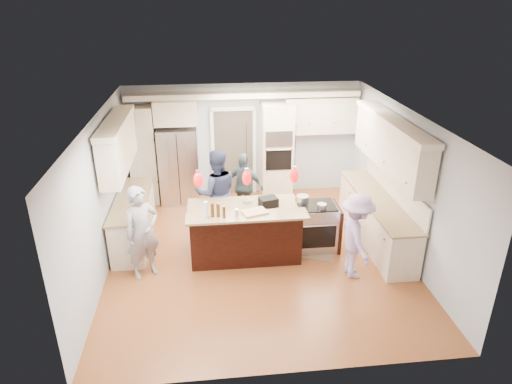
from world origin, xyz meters
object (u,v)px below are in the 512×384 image
kitchen_island (245,231)px  refrigerator (179,165)px  island_range (317,226)px  person_far_left (217,193)px  person_bar_end (142,233)px

kitchen_island → refrigerator: bearing=116.9°
island_range → person_far_left: bearing=156.8°
island_range → person_bar_end: bearing=-169.5°
refrigerator → island_range: size_ratio=1.96×
person_bar_end → kitchen_island: bearing=-16.6°
island_range → person_far_left: person_far_left is taller
island_range → person_far_left: size_ratio=0.51×
kitchen_island → island_range: bearing=3.1°
refrigerator → person_bar_end: size_ratio=1.07×
island_range → person_bar_end: 3.29m
kitchen_island → island_range: 1.41m
person_far_left → refrigerator: bearing=-69.6°
kitchen_island → person_bar_end: size_ratio=1.25×
refrigerator → kitchen_island: 2.91m
person_bar_end → refrigerator: bearing=48.1°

